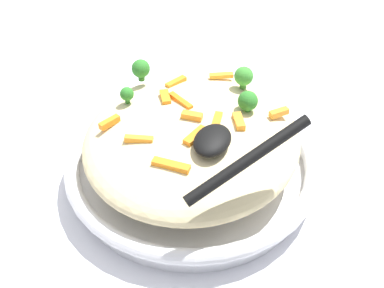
# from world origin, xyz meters

# --- Properties ---
(ground_plane) EXTENTS (2.40, 2.40, 0.00)m
(ground_plane) POSITION_xyz_m (0.00, 0.00, 0.00)
(ground_plane) COLOR silver
(serving_bowl) EXTENTS (0.32, 0.32, 0.04)m
(serving_bowl) POSITION_xyz_m (0.00, 0.00, 0.02)
(serving_bowl) COLOR silver
(serving_bowl) RESTS_ON ground_plane
(pasta_mound) EXTENTS (0.28, 0.26, 0.06)m
(pasta_mound) POSITION_xyz_m (0.00, 0.00, 0.07)
(pasta_mound) COLOR beige
(pasta_mound) RESTS_ON serving_bowl
(carrot_piece_0) EXTENTS (0.04, 0.02, 0.01)m
(carrot_piece_0) POSITION_xyz_m (0.00, 0.03, 0.10)
(carrot_piece_0) COLOR orange
(carrot_piece_0) RESTS_ON pasta_mound
(carrot_piece_1) EXTENTS (0.03, 0.02, 0.01)m
(carrot_piece_1) POSITION_xyz_m (-0.07, -0.05, 0.09)
(carrot_piece_1) COLOR orange
(carrot_piece_1) RESTS_ON pasta_mound
(carrot_piece_2) EXTENTS (0.01, 0.03, 0.01)m
(carrot_piece_2) POSITION_xyz_m (0.00, -0.00, 0.10)
(carrot_piece_2) COLOR orange
(carrot_piece_2) RESTS_ON pasta_mound
(carrot_piece_3) EXTENTS (0.03, 0.02, 0.01)m
(carrot_piece_3) POSITION_xyz_m (-0.01, 0.05, 0.10)
(carrot_piece_3) COLOR orange
(carrot_piece_3) RESTS_ON pasta_mound
(carrot_piece_4) EXTENTS (0.04, 0.02, 0.01)m
(carrot_piece_4) POSITION_xyz_m (0.03, 0.02, 0.10)
(carrot_piece_4) COLOR orange
(carrot_piece_4) RESTS_ON pasta_mound
(carrot_piece_5) EXTENTS (0.03, 0.04, 0.01)m
(carrot_piece_5) POSITION_xyz_m (-0.03, -0.03, 0.10)
(carrot_piece_5) COLOR orange
(carrot_piece_5) RESTS_ON pasta_mound
(carrot_piece_6) EXTENTS (0.02, 0.02, 0.01)m
(carrot_piece_6) POSITION_xyz_m (-0.05, 0.09, 0.10)
(carrot_piece_6) COLOR orange
(carrot_piece_6) RESTS_ON pasta_mound
(carrot_piece_7) EXTENTS (0.01, 0.04, 0.01)m
(carrot_piece_7) POSITION_xyz_m (0.08, 0.01, 0.10)
(carrot_piece_7) COLOR orange
(carrot_piece_7) RESTS_ON pasta_mound
(carrot_piece_8) EXTENTS (0.03, 0.02, 0.01)m
(carrot_piece_8) POSITION_xyz_m (0.04, -0.09, 0.10)
(carrot_piece_8) COLOR orange
(carrot_piece_8) RESTS_ON pasta_mound
(carrot_piece_9) EXTENTS (0.03, 0.02, 0.01)m
(carrot_piece_9) POSITION_xyz_m (-0.03, -0.05, 0.10)
(carrot_piece_9) COLOR orange
(carrot_piece_9) RESTS_ON pasta_mound
(carrot_piece_10) EXTENTS (0.02, 0.03, 0.01)m
(carrot_piece_10) POSITION_xyz_m (-0.11, -0.00, 0.09)
(carrot_piece_10) COLOR orange
(carrot_piece_10) RESTS_ON pasta_mound
(carrot_piece_11) EXTENTS (0.02, 0.03, 0.01)m
(carrot_piece_11) POSITION_xyz_m (0.05, -0.04, 0.10)
(carrot_piece_11) COLOR orange
(carrot_piece_11) RESTS_ON pasta_mound
(broccoli_floret_0) EXTENTS (0.02, 0.02, 0.02)m
(broccoli_floret_0) POSITION_xyz_m (-0.01, -0.09, 0.10)
(broccoli_floret_0) COLOR #296820
(broccoli_floret_0) RESTS_ON pasta_mound
(broccoli_floret_1) EXTENTS (0.02, 0.02, 0.03)m
(broccoli_floret_1) POSITION_xyz_m (-0.06, -0.10, 0.11)
(broccoli_floret_1) COLOR #296820
(broccoli_floret_1) RESTS_ON pasta_mound
(broccoli_floret_2) EXTENTS (0.02, 0.02, 0.03)m
(broccoli_floret_2) POSITION_xyz_m (-0.04, 0.05, 0.11)
(broccoli_floret_2) COLOR #296820
(broccoli_floret_2) RESTS_ON pasta_mound
(broccoli_floret_3) EXTENTS (0.02, 0.02, 0.03)m
(broccoli_floret_3) POSITION_xyz_m (-0.09, 0.03, 0.11)
(broccoli_floret_3) COLOR #377928
(broccoli_floret_3) RESTS_ON pasta_mound
(serving_spoon) EXTENTS (0.13, 0.12, 0.07)m
(serving_spoon) POSITION_xyz_m (0.05, 0.06, 0.11)
(serving_spoon) COLOR black
(serving_spoon) RESTS_ON pasta_mound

